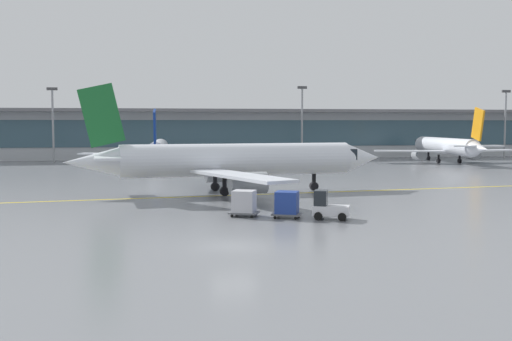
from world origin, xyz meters
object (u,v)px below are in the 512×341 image
apron_light_mast_3 (505,120)px  taxiing_regional_jet (234,161)px  baggage_tug (328,207)px  cargo_dolly_trailing (244,202)px  apron_light_mast_1 (53,121)px  cargo_dolly_lead (287,204)px  gate_airplane_1 (158,149)px  apron_light_mast_2 (302,119)px  gate_airplane_2 (446,146)px

apron_light_mast_3 → taxiing_regional_jet: bearing=-139.8°
taxiing_regional_jet → baggage_tug: taxiing_regional_jet is taller
taxiing_regional_jet → apron_light_mast_3: 80.48m
baggage_tug → cargo_dolly_trailing: 6.25m
baggage_tug → apron_light_mast_1: (-29.86, 68.56, 6.34)m
apron_light_mast_1 → cargo_dolly_lead: bearing=-68.1°
cargo_dolly_trailing → apron_light_mast_1: bearing=131.9°
gate_airplane_1 → apron_light_mast_3: bearing=-77.0°
taxiing_regional_jet → cargo_dolly_trailing: taxiing_regional_jet is taller
apron_light_mast_2 → apron_light_mast_3: bearing=0.2°
apron_light_mast_2 → apron_light_mast_1: bearing=-179.0°
apron_light_mast_2 → apron_light_mast_3: size_ratio=1.03×
taxiing_regional_jet → apron_light_mast_2: (19.63, 51.77, 4.39)m
apron_light_mast_1 → gate_airplane_2: bearing=-9.6°
cargo_dolly_lead → gate_airplane_2: bearing=75.8°
gate_airplane_2 → baggage_tug: 68.57m
baggage_tug → apron_light_mast_1: apron_light_mast_1 is taller
cargo_dolly_trailing → apron_light_mast_1: apron_light_mast_1 is taller
cargo_dolly_lead → apron_light_mast_3: (59.60, 68.33, 6.36)m
taxiing_regional_jet → baggage_tug: bearing=-81.8°
cargo_dolly_lead → apron_light_mast_2: size_ratio=0.18×
gate_airplane_2 → baggage_tug: gate_airplane_2 is taller
gate_airplane_2 → apron_light_mast_1: bearing=82.6°
baggage_tug → apron_light_mast_3: (56.81, 69.45, 6.52)m
taxiing_regional_jet → apron_light_mast_2: 55.55m
apron_light_mast_1 → apron_light_mast_3: 86.68m
cargo_dolly_trailing → apron_light_mast_2: apron_light_mast_2 is taller
gate_airplane_2 → cargo_dolly_trailing: bearing=143.6°
taxiing_regional_jet → apron_light_mast_2: size_ratio=2.33×
gate_airplane_1 → apron_light_mast_2: size_ratio=1.97×
gate_airplane_1 → gate_airplane_2: 49.78m
apron_light_mast_2 → apron_light_mast_3: apron_light_mast_2 is taller
apron_light_mast_3 → apron_light_mast_1: bearing=-179.4°
gate_airplane_2 → apron_light_mast_2: (-22.93, 12.29, 4.77)m
gate_airplane_2 → cargo_dolly_trailing: (-43.79, -54.71, -1.77)m
cargo_dolly_lead → apron_light_mast_1: size_ratio=0.19×
apron_light_mast_1 → cargo_dolly_trailing: bearing=-70.0°
taxiing_regional_jet → gate_airplane_1: bearing=94.0°
baggage_tug → apron_light_mast_3: apron_light_mast_3 is taller
cargo_dolly_trailing → apron_light_mast_3: apron_light_mast_3 is taller
gate_airplane_1 → cargo_dolly_lead: (8.99, -55.94, -1.65)m
taxiing_regional_jet → apron_light_mast_3: apron_light_mast_3 is taller
gate_airplane_1 → baggage_tug: bearing=-165.6°
gate_airplane_2 → taxiing_regional_jet: bearing=135.1°
cargo_dolly_lead → apron_light_mast_3: bearing=70.9°
gate_airplane_1 → apron_light_mast_3: apron_light_mast_3 is taller
taxiing_regional_jet → cargo_dolly_lead: taxiing_regional_jet is taller
gate_airplane_2 → apron_light_mast_3: size_ratio=2.11×
gate_airplane_2 → apron_light_mast_1: 68.97m
taxiing_regional_jet → cargo_dolly_lead: 16.67m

